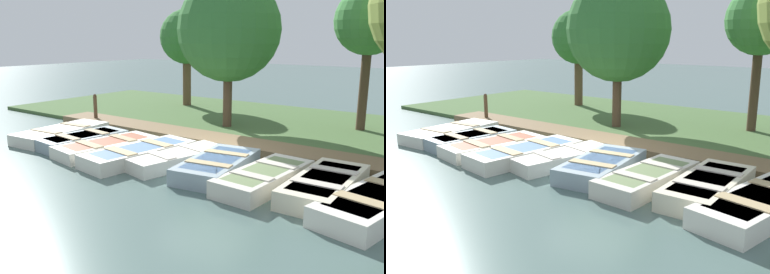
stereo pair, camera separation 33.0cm
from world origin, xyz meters
The scene contains 16 objects.
ground_plane centered at (0.00, 0.00, 0.00)m, with size 80.00×80.00×0.00m, color #4C6660.
shore_bank centered at (-5.00, 0.00, 0.07)m, with size 8.00×24.00×0.14m.
dock_walkway centered at (-1.27, 0.00, 0.13)m, with size 1.23×14.80×0.25m.
rowboat_0 centered at (1.07, -5.13, 0.19)m, with size 3.24×1.51×0.38m.
rowboat_1 centered at (1.28, -3.81, 0.19)m, with size 2.78×1.37×0.38m.
rowboat_2 centered at (1.38, -2.62, 0.18)m, with size 3.10×1.61×0.36m.
rowboat_3 centered at (1.42, -1.29, 0.20)m, with size 3.35×1.55×0.40m.
rowboat_4 centered at (1.08, -0.25, 0.18)m, with size 2.98×1.61×0.37m.
rowboat_5 centered at (1.10, 1.02, 0.21)m, with size 2.87×1.63×0.42m.
rowboat_6 centered at (1.23, 2.36, 0.20)m, with size 2.87×1.21×0.41m.
rowboat_7 centered at (0.94, 3.63, 0.21)m, with size 2.90×1.20×0.43m.
rowboat_8 centered at (1.24, 4.76, 0.21)m, with size 3.37×1.73×0.42m.
mooring_post_near centered at (-1.17, -6.06, 0.59)m, with size 0.14×0.14×1.16m.
park_tree_far_left centered at (-6.37, -5.70, 3.22)m, with size 2.46×2.46×4.50m.
park_tree_left centered at (-3.33, -1.53, 3.49)m, with size 3.56×3.56×5.29m.
park_tree_center centered at (-5.60, 2.46, 3.73)m, with size 2.27×2.27×4.92m.
Camera 1 is at (9.40, 6.51, 3.24)m, focal length 40.00 mm.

